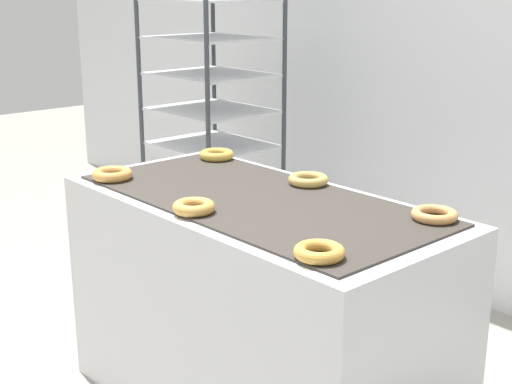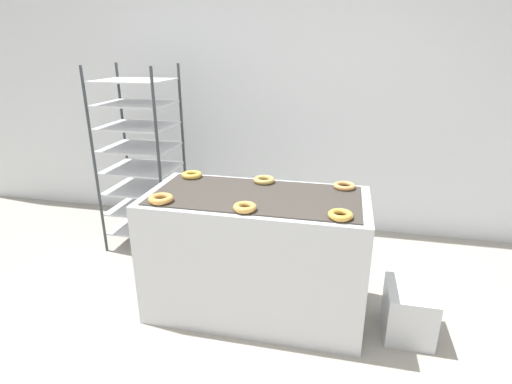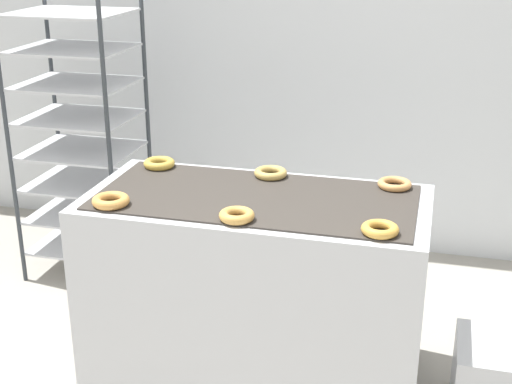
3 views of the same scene
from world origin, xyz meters
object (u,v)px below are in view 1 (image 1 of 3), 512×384
object	(u,v)px
fryer_machine	(256,310)
donut_near_center	(194,207)
donut_far_left	(217,155)
baking_rack_cart	(212,128)
donut_near_left	(112,174)
donut_far_right	(434,215)
donut_near_right	(319,252)
donut_far_center	(308,180)

from	to	relation	value
fryer_machine	donut_near_center	xyz separation A→B (m)	(-0.01, -0.26, 0.45)
donut_near_center	donut_far_left	bearing A→B (deg)	135.56
fryer_machine	baking_rack_cart	world-z (taller)	baking_rack_cart
donut_near_left	donut_far_right	world-z (taller)	donut_near_left
donut_near_left	donut_far_left	world-z (taller)	donut_near_left
donut_near_left	donut_near_right	bearing A→B (deg)	-0.45
fryer_machine	donut_far_left	world-z (taller)	donut_far_left
donut_far_left	donut_far_right	xyz separation A→B (m)	(1.10, 0.00, -0.00)
donut_near_left	donut_near_center	world-z (taller)	donut_near_left
donut_near_center	donut_far_left	size ratio (longest dim) A/B	0.95
fryer_machine	donut_near_center	world-z (taller)	donut_near_center
donut_near_center	donut_near_right	distance (m)	0.55
baking_rack_cart	donut_near_left	bearing A→B (deg)	-56.49
baking_rack_cart	donut_near_right	world-z (taller)	baking_rack_cart
donut_near_left	donut_near_right	size ratio (longest dim) A/B	1.09
baking_rack_cart	donut_far_left	bearing A→B (deg)	-36.85
fryer_machine	donut_near_left	world-z (taller)	donut_near_left
baking_rack_cart	fryer_machine	bearing A→B (deg)	-32.17
donut_near_right	donut_far_center	bearing A→B (deg)	136.43
donut_near_right	donut_far_center	distance (m)	0.75
donut_near_left	donut_near_center	xyz separation A→B (m)	(0.54, -0.02, -0.00)
fryer_machine	donut_near_right	distance (m)	0.75
fryer_machine	donut_near_left	distance (m)	0.75
donut_far_left	donut_far_center	world-z (taller)	donut_far_left
donut_far_center	donut_far_right	xyz separation A→B (m)	(0.56, -0.00, -0.00)
baking_rack_cart	donut_near_left	size ratio (longest dim) A/B	10.57
donut_far_center	donut_far_right	size ratio (longest dim) A/B	1.02
baking_rack_cart	donut_far_left	world-z (taller)	baking_rack_cart
fryer_machine	donut_far_center	xyz separation A→B (m)	(0.00, 0.26, 0.45)
fryer_machine	donut_far_center	bearing A→B (deg)	89.93
baking_rack_cart	donut_far_center	distance (m)	1.32
donut_near_right	donut_far_left	size ratio (longest dim) A/B	0.96
donut_far_left	donut_far_center	distance (m)	0.54
fryer_machine	baking_rack_cart	size ratio (longest dim) A/B	0.89
fryer_machine	donut_near_right	size ratio (longest dim) A/B	10.27
baking_rack_cart	donut_near_left	world-z (taller)	baking_rack_cart
donut_near_center	donut_near_right	bearing A→B (deg)	1.04
donut_near_left	donut_far_center	world-z (taller)	donut_near_left
donut_near_right	donut_far_right	size ratio (longest dim) A/B	0.96
donut_near_center	donut_near_right	world-z (taller)	donut_near_center
donut_near_center	donut_far_right	distance (m)	0.77
fryer_machine	donut_near_center	bearing A→B (deg)	-91.76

